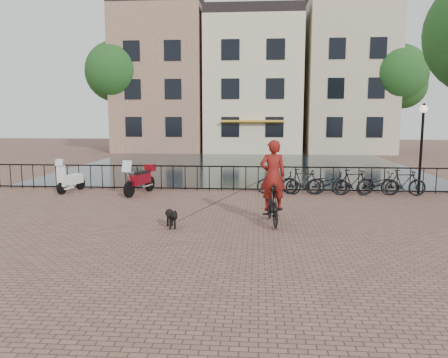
# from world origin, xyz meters

# --- Properties ---
(ground) EXTENTS (100.00, 100.00, 0.00)m
(ground) POSITION_xyz_m (0.00, 0.00, 0.00)
(ground) COLOR brown
(ground) RESTS_ON ground
(canal_water) EXTENTS (20.00, 20.00, 0.00)m
(canal_water) POSITION_xyz_m (0.00, 17.30, 0.00)
(canal_water) COLOR black
(canal_water) RESTS_ON ground
(railing) EXTENTS (20.00, 0.05, 1.02)m
(railing) POSITION_xyz_m (0.00, 8.00, 0.50)
(railing) COLOR black
(railing) RESTS_ON ground
(canal_house_left) EXTENTS (7.50, 9.00, 12.80)m
(canal_house_left) POSITION_xyz_m (-7.50, 30.00, 6.40)
(canal_house_left) COLOR #875C4E
(canal_house_left) RESTS_ON ground
(canal_house_mid) EXTENTS (8.00, 9.50, 11.80)m
(canal_house_mid) POSITION_xyz_m (0.50, 30.00, 5.90)
(canal_house_mid) COLOR beige
(canal_house_mid) RESTS_ON ground
(canal_house_right) EXTENTS (7.00, 9.00, 13.30)m
(canal_house_right) POSITION_xyz_m (8.50, 30.00, 6.65)
(canal_house_right) COLOR tan
(canal_house_right) RESTS_ON ground
(tree_far_left) EXTENTS (5.04, 5.04, 9.27)m
(tree_far_left) POSITION_xyz_m (-11.00, 27.00, 6.73)
(tree_far_left) COLOR black
(tree_far_left) RESTS_ON ground
(tree_far_right) EXTENTS (4.76, 4.76, 8.76)m
(tree_far_right) POSITION_xyz_m (12.00, 27.00, 6.35)
(tree_far_right) COLOR black
(tree_far_right) RESTS_ON ground
(lamp_post) EXTENTS (0.30, 0.30, 3.45)m
(lamp_post) POSITION_xyz_m (7.20, 7.60, 2.38)
(lamp_post) COLOR black
(lamp_post) RESTS_ON ground
(cyclist) EXTENTS (0.93, 2.08, 2.77)m
(cyclist) POSITION_xyz_m (1.40, 2.54, 1.05)
(cyclist) COLOR black
(cyclist) RESTS_ON ground
(dog) EXTENTS (0.56, 0.87, 0.56)m
(dog) POSITION_xyz_m (-1.36, 1.87, 0.28)
(dog) COLOR black
(dog) RESTS_ON ground
(motorcycle) EXTENTS (1.01, 2.06, 1.43)m
(motorcycle) POSITION_xyz_m (-3.61, 6.94, 0.72)
(motorcycle) COLOR maroon
(motorcycle) RESTS_ON ground
(scooter) EXTENTS (0.77, 1.59, 1.42)m
(scooter) POSITION_xyz_m (-6.52, 7.27, 0.71)
(scooter) COLOR white
(scooter) RESTS_ON ground
(parked_bike_0) EXTENTS (1.78, 0.81, 0.90)m
(parked_bike_0) POSITION_xyz_m (1.80, 7.40, 0.45)
(parked_bike_0) COLOR black
(parked_bike_0) RESTS_ON ground
(parked_bike_1) EXTENTS (1.70, 0.61, 1.00)m
(parked_bike_1) POSITION_xyz_m (2.75, 7.40, 0.50)
(parked_bike_1) COLOR black
(parked_bike_1) RESTS_ON ground
(parked_bike_2) EXTENTS (1.72, 0.62, 0.90)m
(parked_bike_2) POSITION_xyz_m (3.70, 7.40, 0.45)
(parked_bike_2) COLOR black
(parked_bike_2) RESTS_ON ground
(parked_bike_3) EXTENTS (1.72, 0.74, 1.00)m
(parked_bike_3) POSITION_xyz_m (4.65, 7.40, 0.50)
(parked_bike_3) COLOR black
(parked_bike_3) RESTS_ON ground
(parked_bike_4) EXTENTS (1.79, 0.85, 0.90)m
(parked_bike_4) POSITION_xyz_m (5.60, 7.40, 0.45)
(parked_bike_4) COLOR black
(parked_bike_4) RESTS_ON ground
(parked_bike_5) EXTENTS (1.68, 0.55, 1.00)m
(parked_bike_5) POSITION_xyz_m (6.55, 7.40, 0.50)
(parked_bike_5) COLOR black
(parked_bike_5) RESTS_ON ground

